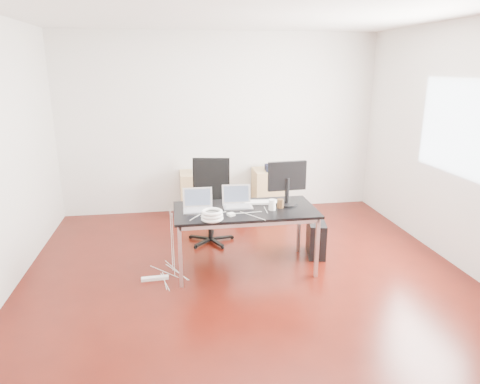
{
  "coord_description": "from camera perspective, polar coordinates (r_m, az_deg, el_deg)",
  "views": [
    {
      "loc": [
        -0.76,
        -4.24,
        2.27
      ],
      "look_at": [
        0.0,
        0.55,
        0.85
      ],
      "focal_mm": 32.0,
      "sensor_mm": 36.0,
      "label": 1
    }
  ],
  "objects": [
    {
      "name": "room_shell",
      "position": [
        4.41,
        1.6,
        4.95
      ],
      "size": [
        5.0,
        5.0,
        5.0
      ],
      "color": "#3A0C06",
      "rests_on": "ground"
    },
    {
      "name": "desk",
      "position": [
        4.86,
        0.67,
        -2.84
      ],
      "size": [
        1.6,
        0.8,
        0.73
      ],
      "color": "black",
      "rests_on": "ground"
    },
    {
      "name": "office_chair",
      "position": [
        5.72,
        -3.96,
        -0.67
      ],
      "size": [
        0.55,
        0.57,
        1.08
      ],
      "rotation": [
        0.0,
        0.0,
        -0.18
      ],
      "color": "black",
      "rests_on": "ground"
    },
    {
      "name": "filing_cabinet_left",
      "position": [
        6.76,
        -5.78,
        -0.27
      ],
      "size": [
        0.5,
        0.5,
        0.7
      ],
      "primitive_type": "cube",
      "color": "tan",
      "rests_on": "ground"
    },
    {
      "name": "filing_cabinet_right",
      "position": [
        6.92,
        3.92,
        0.17
      ],
      "size": [
        0.5,
        0.5,
        0.7
      ],
      "primitive_type": "cube",
      "color": "tan",
      "rests_on": "ground"
    },
    {
      "name": "pc_tower",
      "position": [
        5.45,
        10.1,
        -6.05
      ],
      "size": [
        0.29,
        0.48,
        0.44
      ],
      "primitive_type": "cube",
      "rotation": [
        0.0,
        0.0,
        -0.2
      ],
      "color": "black",
      "rests_on": "ground"
    },
    {
      "name": "wastebasket",
      "position": [
        6.64,
        0.5,
        -2.39
      ],
      "size": [
        0.3,
        0.3,
        0.28
      ],
      "primitive_type": "cylinder",
      "rotation": [
        0.0,
        0.0,
        -0.31
      ],
      "color": "black",
      "rests_on": "ground"
    },
    {
      "name": "power_strip",
      "position": [
        4.93,
        -11.27,
        -11.21
      ],
      "size": [
        0.3,
        0.07,
        0.04
      ],
      "primitive_type": "cube",
      "rotation": [
        0.0,
        0.0,
        0.05
      ],
      "color": "white",
      "rests_on": "ground"
    },
    {
      "name": "laptop_left",
      "position": [
        4.81,
        -5.61,
        -1.74
      ],
      "size": [
        0.34,
        0.26,
        0.23
      ],
      "rotation": [
        0.0,
        0.0,
        -0.02
      ],
      "color": "silver",
      "rests_on": "desk"
    },
    {
      "name": "laptop_right",
      "position": [
        4.91,
        -0.37,
        -1.27
      ],
      "size": [
        0.34,
        0.26,
        0.23
      ],
      "rotation": [
        0.0,
        0.0,
        -0.03
      ],
      "color": "silver",
      "rests_on": "desk"
    },
    {
      "name": "monitor",
      "position": [
        4.95,
        6.29,
        1.51
      ],
      "size": [
        0.45,
        0.26,
        0.51
      ],
      "rotation": [
        0.0,
        0.0,
        0.07
      ],
      "color": "black",
      "rests_on": "desk"
    },
    {
      "name": "keyboard",
      "position": [
        5.05,
        3.12,
        -1.36
      ],
      "size": [
        0.45,
        0.19,
        0.02
      ],
      "primitive_type": "cube",
      "rotation": [
        0.0,
        0.0,
        -0.12
      ],
      "color": "white",
      "rests_on": "desk"
    },
    {
      "name": "cup_white",
      "position": [
        4.8,
        4.31,
        -1.71
      ],
      "size": [
        0.09,
        0.09,
        0.12
      ],
      "primitive_type": "cylinder",
      "rotation": [
        0.0,
        0.0,
        -0.16
      ],
      "color": "white",
      "rests_on": "desk"
    },
    {
      "name": "cup_brown",
      "position": [
        4.88,
        5.39,
        -1.53
      ],
      "size": [
        0.1,
        0.1,
        0.1
      ],
      "primitive_type": "cylinder",
      "rotation": [
        0.0,
        0.0,
        0.42
      ],
      "color": "#4F331B",
      "rests_on": "desk"
    },
    {
      "name": "cable_coil",
      "position": [
        4.49,
        -3.74,
        -3.1
      ],
      "size": [
        0.24,
        0.24,
        0.11
      ],
      "rotation": [
        0.0,
        0.0,
        -0.05
      ],
      "color": "white",
      "rests_on": "desk"
    },
    {
      "name": "power_adapter",
      "position": [
        4.62,
        -1.2,
        -3.01
      ],
      "size": [
        0.09,
        0.09,
        0.03
      ],
      "primitive_type": "cube",
      "rotation": [
        0.0,
        0.0,
        0.39
      ],
      "color": "white",
      "rests_on": "desk"
    },
    {
      "name": "speaker",
      "position": [
        6.62,
        -5.94,
        3.3
      ],
      "size": [
        0.11,
        0.1,
        0.18
      ],
      "primitive_type": "cube",
      "rotation": [
        0.0,
        0.0,
        -0.26
      ],
      "color": "#9E9E9E",
      "rests_on": "filing_cabinet_left"
    },
    {
      "name": "navy_garment",
      "position": [
        6.77,
        4.7,
        3.24
      ],
      "size": [
        0.31,
        0.25,
        0.09
      ],
      "primitive_type": "cube",
      "rotation": [
        0.0,
        0.0,
        -0.05
      ],
      "color": "black",
      "rests_on": "filing_cabinet_right"
    }
  ]
}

